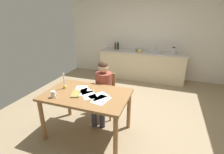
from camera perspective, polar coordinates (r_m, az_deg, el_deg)
name	(u,v)px	position (r m, az deg, el deg)	size (l,w,h in m)	color
ground_plane	(122,114)	(3.69, 3.31, -12.61)	(5.20, 5.20, 0.04)	#937F60
wall_back	(145,37)	(5.67, 11.20, 13.23)	(5.20, 0.12, 2.60)	silver
kitchen_counter	(141,65)	(5.50, 10.01, 4.02)	(2.68, 0.64, 0.90)	beige
dining_table	(87,99)	(2.83, -8.65, -7.62)	(1.39, 0.89, 0.78)	olive
chair_at_table	(105,92)	(3.44, -2.38, -5.30)	(0.43, 0.43, 0.88)	olive
person_seated	(103,87)	(3.23, -3.20, -3.52)	(0.35, 0.61, 1.19)	brown
coffee_mug	(53,94)	(2.76, -19.45, -5.61)	(0.11, 0.07, 0.11)	white
candlestick	(65,84)	(3.02, -15.95, -2.37)	(0.06, 0.06, 0.28)	gold
book_magazine	(76,94)	(2.78, -12.32, -5.60)	(0.13, 0.26, 0.02)	olive
paper_letter	(89,95)	(2.72, -7.90, -6.12)	(0.21, 0.30, 0.00)	white
paper_bill	(101,100)	(2.56, -3.75, -7.79)	(0.21, 0.30, 0.00)	white
paper_envelope	(83,92)	(2.85, -9.87, -5.00)	(0.21, 0.30, 0.00)	white
paper_receipt	(99,96)	(2.67, -4.59, -6.52)	(0.21, 0.30, 0.00)	white
paper_notice	(81,89)	(2.95, -10.49, -4.13)	(0.21, 0.30, 0.00)	white
sink_unit	(155,52)	(5.34, 14.55, 8.40)	(0.36, 0.36, 0.24)	#B2B7BC
bottle_oil	(115,46)	(5.67, 1.13, 10.56)	(0.06, 0.06, 0.24)	#593319
bottle_vinegar	(118,46)	(5.62, 2.03, 10.55)	(0.07, 0.07, 0.26)	black
mixing_bowl	(138,49)	(5.46, 9.06, 9.33)	(0.21, 0.21, 0.10)	#668C99
stovetop_kettle	(174,50)	(5.31, 20.35, 8.53)	(0.18, 0.18, 0.22)	#B7BABF
wine_glass_near_sink	(145,47)	(5.51, 11.19, 9.93)	(0.07, 0.07, 0.15)	silver
wine_glass_by_kettle	(141,47)	(5.52, 9.99, 10.05)	(0.07, 0.07, 0.15)	silver
teacup_on_counter	(140,51)	(5.24, 9.44, 8.87)	(0.13, 0.09, 0.10)	#F2CC4C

